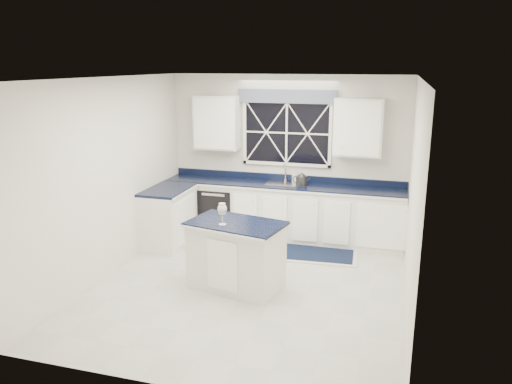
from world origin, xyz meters
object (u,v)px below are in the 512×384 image
(soap_bottle, at_px, (295,176))
(wine_glass, at_px, (222,210))
(faucet, at_px, (285,172))
(island, at_px, (236,255))
(kettle, at_px, (301,179))
(dishwasher, at_px, (220,209))

(soap_bottle, bearing_deg, wine_glass, -100.32)
(faucet, height_order, island, faucet)
(kettle, bearing_deg, soap_bottle, 136.58)
(faucet, distance_m, kettle, 0.38)
(kettle, bearing_deg, faucet, 159.02)
(soap_bottle, bearing_deg, dishwasher, -170.08)
(faucet, bearing_deg, kettle, -32.97)
(dishwasher, distance_m, wine_glass, 2.41)
(wine_glass, bearing_deg, dishwasher, 110.87)
(dishwasher, xyz_separation_m, wine_glass, (0.82, -2.16, 0.68))
(faucet, xyz_separation_m, island, (-0.14, -2.21, -0.65))
(faucet, relative_size, kettle, 0.99)
(island, height_order, soap_bottle, soap_bottle)
(kettle, xyz_separation_m, wine_glass, (-0.59, -2.15, 0.05))
(dishwasher, bearing_deg, soap_bottle, 9.92)
(wine_glass, distance_m, soap_bottle, 2.42)
(dishwasher, distance_m, island, 2.24)
(kettle, distance_m, soap_bottle, 0.28)
(dishwasher, xyz_separation_m, kettle, (1.42, -0.01, 0.63))
(island, xyz_separation_m, soap_bottle, (0.30, 2.24, 0.59))
(faucet, distance_m, soap_bottle, 0.17)
(dishwasher, relative_size, island, 0.62)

